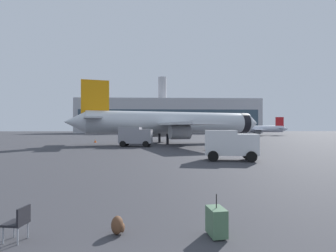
# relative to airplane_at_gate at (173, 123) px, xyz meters

# --- Properties ---
(airplane_at_gate) EXTENTS (35.22, 32.10, 10.50)m
(airplane_at_gate) POSITION_rel_airplane_at_gate_xyz_m (0.00, 0.00, 0.00)
(airplane_at_gate) COLOR silver
(airplane_at_gate) RESTS_ON ground
(airplane_taxiing) EXTENTS (22.28, 20.26, 6.60)m
(airplane_taxiing) POSITION_rel_airplane_at_gate_xyz_m (33.23, 48.63, -1.36)
(airplane_taxiing) COLOR silver
(airplane_taxiing) RESTS_ON ground
(service_truck) EXTENTS (5.04, 3.04, 2.90)m
(service_truck) POSITION_rel_airplane_at_gate_xyz_m (-6.03, -7.13, -2.05)
(service_truck) COLOR gray
(service_truck) RESTS_ON ground
(cargo_van) EXTENTS (4.68, 2.97, 2.60)m
(cargo_van) POSITION_rel_airplane_at_gate_xyz_m (3.47, -24.09, -2.21)
(cargo_van) COLOR white
(cargo_van) RESTS_ON ground
(safety_cone_near) EXTENTS (0.44, 0.44, 0.67)m
(safety_cone_near) POSITION_rel_airplane_at_gate_xyz_m (-14.50, 4.00, -3.32)
(safety_cone_near) COLOR #F2590C
(safety_cone_near) RESTS_ON ground
(safety_cone_mid) EXTENTS (0.44, 0.44, 0.75)m
(safety_cone_mid) POSITION_rel_airplane_at_gate_xyz_m (3.28, -14.12, -3.29)
(safety_cone_mid) COLOR #F2590C
(safety_cone_mid) RESTS_ON ground
(rolling_suitcase) EXTENTS (0.48, 0.69, 1.10)m
(rolling_suitcase) POSITION_rel_airplane_at_gate_xyz_m (-1.26, -39.74, -3.27)
(rolling_suitcase) COLOR #476B4C
(rolling_suitcase) RESTS_ON ground
(traveller_backpack) EXTENTS (0.36, 0.40, 0.48)m
(traveller_backpack) POSITION_rel_airplane_at_gate_xyz_m (-3.84, -39.48, -3.42)
(traveller_backpack) COLOR brown
(traveller_backpack) RESTS_ON ground
(gate_chair) EXTENTS (0.55, 0.55, 0.86)m
(gate_chair) POSITION_rel_airplane_at_gate_xyz_m (-6.25, -39.81, -3.16)
(gate_chair) COLOR black
(gate_chair) RESTS_ON ground
(terminal_building) EXTENTS (92.37, 21.16, 29.31)m
(terminal_building) POSITION_rel_airplane_at_gate_xyz_m (3.13, 92.05, 5.10)
(terminal_building) COLOR #B2B2B7
(terminal_building) RESTS_ON ground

